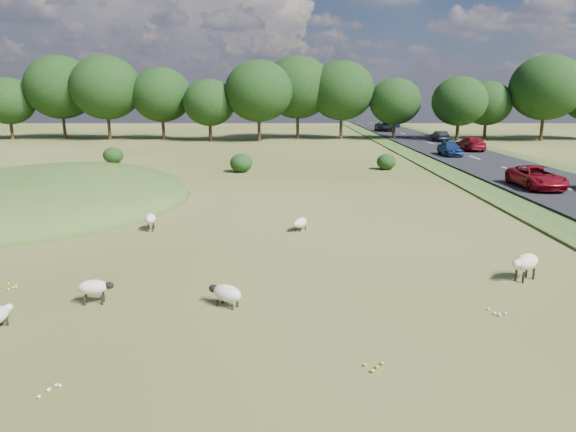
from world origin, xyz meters
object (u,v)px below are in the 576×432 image
object	(u,v)px
sheep_3	(300,223)
car_3	(537,177)
car_7	(393,123)
sheep_2	(94,287)
sheep_1	(226,293)
car_1	(471,144)
car_0	(384,126)
car_5	(440,136)
car_6	(450,148)
sheep_5	(526,262)
sheep_4	(150,219)

from	to	relation	value
sheep_3	car_3	bearing A→B (deg)	152.96
car_7	sheep_2	bearing A→B (deg)	73.30
sheep_1	car_1	distance (m)	47.46
car_0	car_5	distance (m)	20.06
car_1	car_3	distance (m)	23.73
sheep_2	sheep_3	world-z (taller)	sheep_2
sheep_1	sheep_2	world-z (taller)	sheep_2
sheep_1	sheep_3	distance (m)	9.04
sheep_2	car_6	bearing A→B (deg)	51.94
sheep_1	sheep_3	size ratio (longest dim) A/B	1.09
car_3	car_5	size ratio (longest dim) A/B	1.26
sheep_5	car_7	distance (m)	84.32
car_1	sheep_2	bearing A→B (deg)	58.59
car_5	car_6	xyz separation A→B (m)	(-3.80, -16.78, 0.06)
sheep_1	sheep_2	size ratio (longest dim) A/B	1.10
sheep_3	car_5	world-z (taller)	car_5
sheep_3	car_6	size ratio (longest dim) A/B	0.26
sheep_2	sheep_4	world-z (taller)	sheep_4
sheep_2	car_5	xyz separation A→B (m)	(25.67, 53.80, 0.38)
sheep_2	sheep_4	xyz separation A→B (m)	(-0.61, 8.62, 0.03)
sheep_2	car_1	distance (m)	49.24
car_3	car_6	world-z (taller)	car_6
sheep_2	sheep_5	bearing A→B (deg)	0.97
sheep_2	sheep_3	distance (m)	10.63
car_0	car_7	world-z (taller)	car_7
car_0	car_3	size ratio (longest dim) A/B	1.09
car_3	car_5	bearing A→B (deg)	83.84
sheep_5	car_0	xyz separation A→B (m)	(8.10, 71.44, 0.37)
car_1	car_6	world-z (taller)	car_1
sheep_4	car_0	size ratio (longest dim) A/B	0.21
sheep_2	car_6	size ratio (longest dim) A/B	0.25
sheep_3	sheep_5	distance (m)	9.88
sheep_1	sheep_2	distance (m)	3.97
sheep_4	car_5	bearing A→B (deg)	-38.72
sheep_2	car_7	bearing A→B (deg)	65.80
sheep_3	car_7	bearing A→B (deg)	-164.03
sheep_2	car_0	distance (m)	76.67
sheep_1	sheep_4	distance (m)	9.91
car_7	car_0	bearing A→B (deg)	72.47
sheep_4	car_1	world-z (taller)	car_1
sheep_3	car_0	size ratio (longest dim) A/B	0.20
sheep_3	sheep_4	xyz separation A→B (m)	(-6.93, 0.07, 0.17)
sheep_5	car_0	world-z (taller)	car_0
sheep_3	car_1	xyz separation A→B (m)	(19.34, 33.48, 0.61)
car_6	car_7	world-z (taller)	car_7
sheep_2	car_0	xyz separation A→B (m)	(21.87, 73.49, 0.49)
sheep_1	car_5	bearing A→B (deg)	-79.99
sheep_2	car_5	world-z (taller)	car_5
car_7	sheep_1	bearing A→B (deg)	75.79
car_1	car_7	xyz separation A→B (m)	(0.00, 43.50, 0.02)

